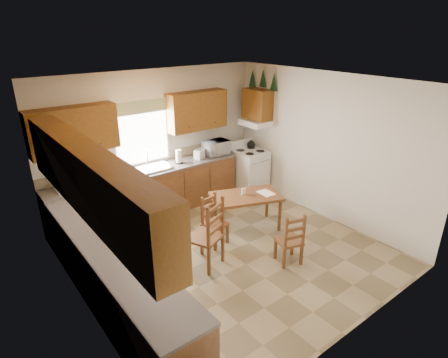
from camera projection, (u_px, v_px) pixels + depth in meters
floor at (228, 252)px, 6.10m from camera, size 4.50×4.50×0.00m
ceiling at (229, 83)px, 5.07m from camera, size 4.50×4.50×0.00m
wall_left at (76, 220)px, 4.31m from camera, size 4.50×4.50×0.00m
wall_right at (324, 147)px, 6.86m from camera, size 4.50×4.50×0.00m
wall_back at (156, 141)px, 7.22m from camera, size 4.50×4.50×0.00m
wall_front at (361, 238)px, 3.94m from camera, size 4.50×4.50×0.00m
lower_cab_back at (149, 194)px, 7.14m from camera, size 3.75×0.60×0.88m
lower_cab_left at (115, 281)px, 4.71m from camera, size 0.60×3.60×0.88m
counter_back at (147, 171)px, 6.96m from camera, size 3.75×0.63×0.04m
counter_left at (110, 250)px, 4.54m from camera, size 0.63×3.60×0.04m
backsplash at (140, 162)px, 7.13m from camera, size 3.75×0.01×0.18m
upper_cab_back_left at (73, 130)px, 6.03m from camera, size 1.41×0.33×0.75m
upper_cab_back_right at (197, 111)px, 7.40m from camera, size 1.25×0.33×0.75m
upper_cab_left at (88, 180)px, 4.10m from camera, size 0.33×3.60×0.75m
upper_cab_stove at (257, 104)px, 7.76m from camera, size 0.33×0.62×0.62m
range_hood at (255, 123)px, 7.87m from camera, size 0.44×0.62×0.12m
window_frame at (142, 134)px, 6.96m from camera, size 1.13×0.02×1.18m
window_pane at (142, 134)px, 6.95m from camera, size 1.05×0.01×1.10m
window_valance at (140, 107)px, 6.74m from camera, size 1.19×0.01×0.24m
sink_basin at (151, 168)px, 6.99m from camera, size 0.75×0.45×0.04m
pine_decal_a at (274, 82)px, 7.41m from camera, size 0.22×0.22×0.36m
pine_decal_b at (263, 78)px, 7.63m from camera, size 0.22×0.22×0.36m
pine_decal_c at (252, 78)px, 7.88m from camera, size 0.22×0.22×0.36m
stove at (250, 172)px, 8.16m from camera, size 0.62×0.64×0.92m
coffeemaker at (61, 181)px, 6.05m from camera, size 0.23×0.26×0.34m
paper_towel at (179, 157)px, 7.27m from camera, size 0.15×0.15×0.27m
toaster at (200, 154)px, 7.56m from camera, size 0.26×0.22×0.18m
microwave at (216, 148)px, 7.76m from camera, size 0.49×0.35×0.29m
dining_table at (246, 211)px, 6.72m from camera, size 1.37×1.07×0.64m
chair_near_left at (205, 233)px, 5.58m from camera, size 0.60×0.59×1.11m
chair_near_right at (289, 238)px, 5.70m from camera, size 0.45×0.44×0.85m
chair_far_left at (215, 221)px, 6.17m from camera, size 0.41×0.40×0.86m
chair_far_right at (247, 168)px, 8.29m from camera, size 0.41×0.39×0.97m
table_paper at (266, 193)px, 6.68m from camera, size 0.24×0.31×0.00m
table_card at (243, 191)px, 6.62m from camera, size 0.08×0.02×0.11m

